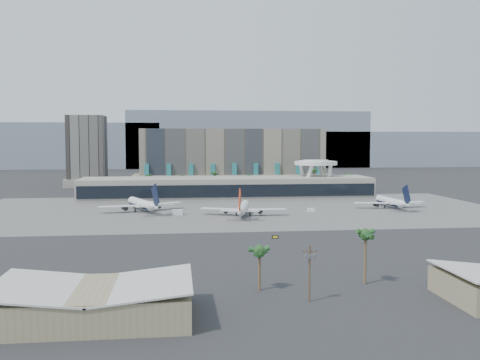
{
  "coord_description": "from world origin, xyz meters",
  "views": [
    {
      "loc": [
        -29.25,
        -203.4,
        33.7
      ],
      "look_at": [
        -0.64,
        40.0,
        15.63
      ],
      "focal_mm": 40.0,
      "sensor_mm": 36.0,
      "label": 1
    }
  ],
  "objects": [
    {
      "name": "taxiway_sign",
      "position": [
        4.09,
        -23.71,
        0.52
      ],
      "size": [
        2.34,
        0.61,
        1.05
      ],
      "rotation": [
        0.0,
        0.0,
        0.12
      ],
      "color": "black",
      "rests_on": "ground"
    },
    {
      "name": "airliner_right",
      "position": [
        76.67,
        51.07,
        3.35
      ],
      "size": [
        37.3,
        38.44,
        13.26
      ],
      "rotation": [
        0.0,
        0.0,
        0.05
      ],
      "color": "white",
      "rests_on": "ground"
    },
    {
      "name": "airliner_left",
      "position": [
        -45.98,
        52.97,
        3.71
      ],
      "size": [
        39.04,
        40.24,
        14.72
      ],
      "rotation": [
        0.0,
        0.0,
        0.39
      ],
      "color": "white",
      "rests_on": "ground"
    },
    {
      "name": "office_tower",
      "position": [
        -95.0,
        200.0,
        22.94
      ],
      "size": [
        30.0,
        30.0,
        52.0
      ],
      "color": "black",
      "rests_on": "ground"
    },
    {
      "name": "hangar_left",
      "position": [
        -45.0,
        -102.0,
        3.2
      ],
      "size": [
        36.65,
        22.6,
        7.55
      ],
      "color": "#8E845F",
      "rests_on": "ground"
    },
    {
      "name": "apron_pad",
      "position": [
        0.0,
        55.0,
        0.03
      ],
      "size": [
        260.0,
        130.0,
        0.06
      ],
      "primitive_type": "cube",
      "color": "#5B5B59",
      "rests_on": "ground"
    },
    {
      "name": "palm_row",
      "position": [
        7.0,
        145.0,
        10.5
      ],
      "size": [
        157.8,
        2.8,
        13.1
      ],
      "color": "brown",
      "rests_on": "ground"
    },
    {
      "name": "mountain_ridge",
      "position": [
        27.88,
        470.0,
        29.89
      ],
      "size": [
        680.0,
        60.0,
        70.0
      ],
      "color": "gray",
      "rests_on": "ground"
    },
    {
      "name": "service_vehicle_a",
      "position": [
        -29.23,
        38.96,
        1.26
      ],
      "size": [
        5.59,
        3.65,
        2.52
      ],
      "primitive_type": "cube",
      "rotation": [
        0.0,
        0.0,
        -0.24
      ],
      "color": "silver",
      "rests_on": "ground"
    },
    {
      "name": "terminal",
      "position": [
        0.0,
        109.84,
        6.52
      ],
      "size": [
        170.0,
        32.5,
        14.5
      ],
      "color": "#B3AA9D",
      "rests_on": "ground"
    },
    {
      "name": "hotel",
      "position": [
        10.0,
        174.41,
        16.81
      ],
      "size": [
        140.0,
        30.0,
        42.0
      ],
      "color": "gray",
      "rests_on": "ground"
    },
    {
      "name": "service_vehicle_b",
      "position": [
        33.71,
        42.34,
        0.87
      ],
      "size": [
        3.57,
        2.3,
        1.73
      ],
      "primitive_type": "cube",
      "rotation": [
        0.0,
        0.0,
        0.11
      ],
      "color": "white",
      "rests_on": "ground"
    },
    {
      "name": "airliner_centre",
      "position": [
        -0.06,
        33.32,
        3.5
      ],
      "size": [
        38.32,
        39.83,
        13.9
      ],
      "rotation": [
        0.0,
        0.0,
        -0.2
      ],
      "color": "white",
      "rests_on": "ground"
    },
    {
      "name": "utility_pole",
      "position": [
        -2.0,
        -96.09,
        7.14
      ],
      "size": [
        3.2,
        0.85,
        12.0
      ],
      "color": "#4C3826",
      "rests_on": "ground"
    },
    {
      "name": "near_palm_a",
      "position": [
        -11.12,
        -86.45,
        7.5
      ],
      "size": [
        6.0,
        6.0,
        10.3
      ],
      "color": "brown",
      "rests_on": "ground"
    },
    {
      "name": "near_palm_b",
      "position": [
        14.37,
        -84.07,
        10.3
      ],
      "size": [
        6.0,
        6.0,
        13.17
      ],
      "color": "brown",
      "rests_on": "ground"
    },
    {
      "name": "ground",
      "position": [
        0.0,
        0.0,
        0.0
      ],
      "size": [
        900.0,
        900.0,
        0.0
      ],
      "primitive_type": "plane",
      "color": "#232326",
      "rests_on": "ground"
    },
    {
      "name": "saucer_structure",
      "position": [
        55.0,
        116.0,
        18.45
      ],
      "size": [
        26.0,
        26.0,
        21.89
      ],
      "color": "white",
      "rests_on": "ground"
    }
  ]
}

